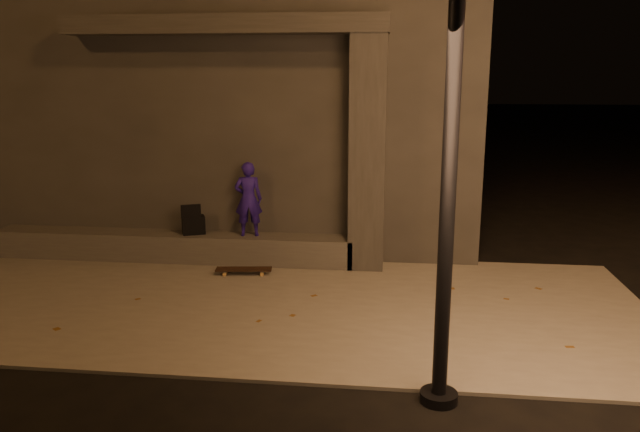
# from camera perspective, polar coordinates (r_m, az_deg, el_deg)

# --- Properties ---
(ground) EXTENTS (120.00, 120.00, 0.00)m
(ground) POSITION_cam_1_polar(r_m,az_deg,el_deg) (6.93, -11.97, -13.62)
(ground) COLOR black
(ground) RESTS_ON ground
(sidewalk) EXTENTS (11.00, 4.40, 0.04)m
(sidewalk) POSITION_cam_1_polar(r_m,az_deg,el_deg) (8.67, -7.76, -7.74)
(sidewalk) COLOR slate
(sidewalk) RESTS_ON ground
(building) EXTENTS (9.00, 5.10, 5.22)m
(building) POSITION_cam_1_polar(r_m,az_deg,el_deg) (12.73, -7.47, 10.77)
(building) COLOR #383633
(building) RESTS_ON ground
(ledge) EXTENTS (6.00, 0.55, 0.45)m
(ledge) POSITION_cam_1_polar(r_m,az_deg,el_deg) (10.63, -13.32, -2.70)
(ledge) COLOR #524F4A
(ledge) RESTS_ON sidewalk
(column) EXTENTS (0.55, 0.55, 3.60)m
(column) POSITION_cam_1_polar(r_m,az_deg,el_deg) (9.68, 4.36, 5.63)
(column) COLOR #383633
(column) RESTS_ON sidewalk
(canopy) EXTENTS (5.00, 0.70, 0.28)m
(canopy) POSITION_cam_1_polar(r_m,az_deg,el_deg) (10.02, -8.67, 16.89)
(canopy) COLOR #383633
(canopy) RESTS_ON column
(skateboarder) EXTENTS (0.48, 0.36, 1.21)m
(skateboarder) POSITION_cam_1_polar(r_m,az_deg,el_deg) (10.06, -6.56, 1.55)
(skateboarder) COLOR #28158E
(skateboarder) RESTS_ON ledge
(backpack) EXTENTS (0.42, 0.36, 0.51)m
(backpack) POSITION_cam_1_polar(r_m,az_deg,el_deg) (10.41, -11.50, -0.67)
(backpack) COLOR black
(backpack) RESTS_ON ledge
(skateboard) EXTENTS (0.88, 0.32, 0.09)m
(skateboard) POSITION_cam_1_polar(r_m,az_deg,el_deg) (9.68, -6.98, -4.89)
(skateboard) COLOR black
(skateboard) RESTS_ON sidewalk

